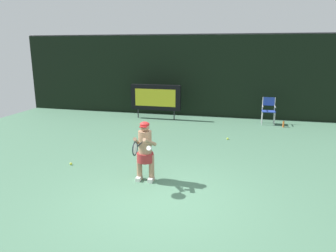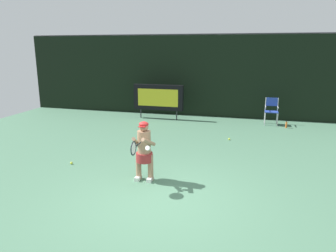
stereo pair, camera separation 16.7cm
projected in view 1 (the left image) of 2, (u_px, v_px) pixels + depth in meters
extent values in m
cube|color=#487358|center=(162.00, 201.00, 6.56)|extent=(18.00, 22.00, 0.02)
cube|color=black|center=(210.00, 77.00, 14.14)|extent=(18.00, 0.12, 3.60)
cylinder|color=#38383D|center=(211.00, 34.00, 13.70)|extent=(18.00, 0.05, 0.05)
cube|color=black|center=(156.00, 97.00, 13.83)|extent=(2.20, 0.20, 1.10)
cube|color=gold|center=(155.00, 98.00, 13.73)|extent=(1.80, 0.01, 0.75)
cylinder|color=#2D2D33|center=(138.00, 113.00, 14.20)|extent=(0.05, 0.05, 0.40)
cylinder|color=#2D2D33|center=(174.00, 115.00, 13.82)|extent=(0.05, 0.05, 0.40)
cylinder|color=#B7B7BC|center=(262.00, 119.00, 12.87)|extent=(0.04, 0.04, 0.52)
cylinder|color=#B7B7BC|center=(275.00, 119.00, 12.76)|extent=(0.04, 0.04, 0.52)
cylinder|color=#B7B7BC|center=(262.00, 117.00, 13.25)|extent=(0.04, 0.04, 0.52)
cylinder|color=#B7B7BC|center=(274.00, 117.00, 13.14)|extent=(0.04, 0.04, 0.52)
cube|color=#2740A2|center=(269.00, 111.00, 12.94)|extent=(0.52, 0.44, 0.03)
cylinder|color=#B7B7BC|center=(263.00, 104.00, 13.12)|extent=(0.04, 0.04, 0.56)
cylinder|color=#B7B7BC|center=(275.00, 104.00, 13.01)|extent=(0.04, 0.04, 0.56)
cube|color=#2740A2|center=(269.00, 101.00, 13.04)|extent=(0.48, 0.02, 0.34)
cylinder|color=#B7B7BC|center=(263.00, 106.00, 12.95)|extent=(0.04, 0.44, 0.04)
cylinder|color=#B7B7BC|center=(275.00, 107.00, 12.84)|extent=(0.04, 0.44, 0.04)
cylinder|color=orange|center=(283.00, 124.00, 12.52)|extent=(0.07, 0.07, 0.24)
cylinder|color=black|center=(284.00, 121.00, 12.49)|extent=(0.03, 0.03, 0.03)
cube|color=white|center=(139.00, 178.00, 7.57)|extent=(0.11, 0.26, 0.09)
cube|color=white|center=(151.00, 179.00, 7.50)|extent=(0.11, 0.26, 0.09)
cylinder|color=#A37A5B|center=(139.00, 166.00, 7.55)|extent=(0.13, 0.13, 0.65)
cylinder|color=#A37A5B|center=(152.00, 168.00, 7.48)|extent=(0.13, 0.13, 0.65)
cylinder|color=maroon|center=(145.00, 157.00, 7.45)|extent=(0.39, 0.39, 0.22)
cylinder|color=#A37A5B|center=(145.00, 143.00, 7.37)|extent=(0.31, 0.31, 0.56)
sphere|color=#A37A5B|center=(145.00, 127.00, 7.28)|extent=(0.22, 0.22, 0.22)
ellipsoid|color=#B22323|center=(145.00, 124.00, 7.26)|extent=(0.22, 0.22, 0.12)
cube|color=#B22323|center=(143.00, 127.00, 7.18)|extent=(0.17, 0.12, 0.02)
cylinder|color=#A37A5B|center=(136.00, 141.00, 7.23)|extent=(0.21, 0.51, 0.31)
cylinder|color=#A37A5B|center=(150.00, 142.00, 7.15)|extent=(0.21, 0.51, 0.31)
cylinder|color=white|center=(149.00, 148.00, 7.06)|extent=(0.13, 0.12, 0.12)
cylinder|color=black|center=(140.00, 144.00, 7.06)|extent=(0.03, 0.28, 0.03)
torus|color=black|center=(135.00, 149.00, 6.77)|extent=(0.02, 0.31, 0.31)
ellipsoid|color=silver|center=(135.00, 149.00, 6.77)|extent=(0.01, 0.26, 0.26)
sphere|color=#CCDB3D|center=(228.00, 139.00, 10.86)|extent=(0.07, 0.07, 0.07)
sphere|color=#CCDB3D|center=(71.00, 164.00, 8.53)|extent=(0.07, 0.07, 0.07)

